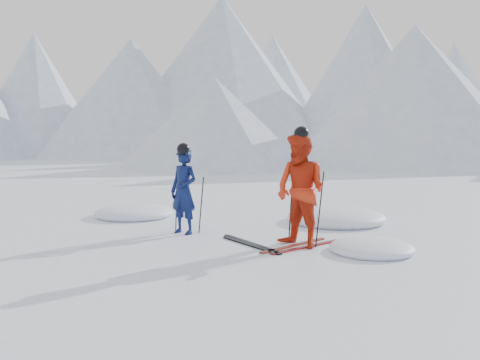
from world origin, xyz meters
The scene contains 12 objects.
ground centered at (0.00, 0.00, 0.00)m, with size 160.00×160.00×0.00m, color white.
skier_blue centered at (-3.14, 0.12, 0.86)m, with size 0.62×0.41×1.71m, color #0B1646.
skier_red centered at (-0.63, 0.16, 1.01)m, with size 0.98×0.76×2.02m, color red.
pole_blue_left centered at (-3.44, 0.27, 0.57)m, with size 0.02×0.02×1.14m, color black.
pole_blue_right centered at (-2.89, 0.37, 0.57)m, with size 0.02×0.02×1.14m, color black.
pole_red_left centered at (-0.93, 0.41, 0.67)m, with size 0.02×0.02×1.34m, color black.
pole_red_right centered at (-0.33, 0.31, 0.67)m, with size 0.02×0.02×1.34m, color black.
ski_worn_left centered at (-0.75, 0.16, 0.01)m, with size 0.09×1.70×0.03m, color black.
ski_worn_right centered at (-0.51, 0.16, 0.01)m, with size 0.09×1.70×0.03m, color black.
ski_loose_a centered at (-1.53, -0.06, 0.01)m, with size 0.09×1.70×0.03m, color black.
ski_loose_b centered at (-1.43, -0.21, 0.01)m, with size 0.09×1.70×0.03m, color black.
snow_lumps centered at (-1.74, 1.71, 0.00)m, with size 10.89×6.64×0.49m.
Camera 1 is at (2.88, -8.01, 1.96)m, focal length 38.00 mm.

